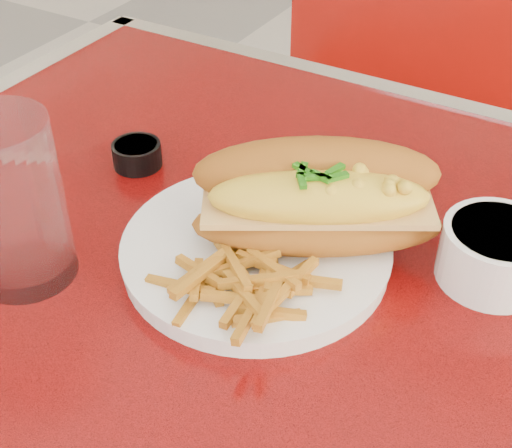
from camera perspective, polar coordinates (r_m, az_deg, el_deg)
The scene contains 7 objects.
dinner_plate at distance 0.64m, azimuth -0.00°, elevation -2.12°, with size 0.27×0.27×0.02m.
mac_hoagie at distance 0.63m, azimuth 4.93°, elevation 2.07°, with size 0.25×0.20×0.10m.
fries_pile at distance 0.59m, azimuth -1.08°, elevation -4.30°, with size 0.10×0.09×0.03m, color orange, non-canonical shape.
fork at distance 0.62m, azimuth 4.53°, elevation -3.16°, with size 0.04×0.14×0.00m.
gravy_ramekin at distance 0.65m, azimuth 18.60°, elevation -2.17°, with size 0.12×0.12×0.05m.
sauce_cup_left at distance 0.78m, azimuth -9.51°, elevation 5.59°, with size 0.07×0.07×0.03m.
water_tumbler at distance 0.62m, azimuth -18.98°, elevation 1.63°, with size 0.09×0.09×0.15m, color #C2E4F9.
Camera 1 is at (0.10, -0.40, 1.20)m, focal length 50.00 mm.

